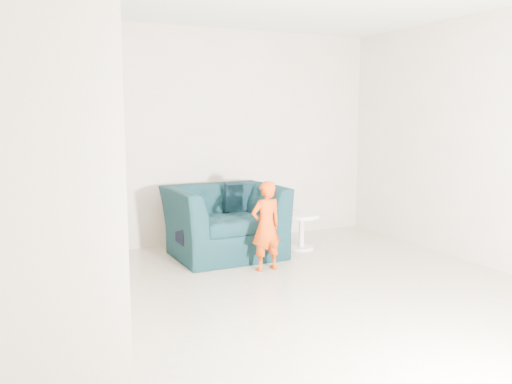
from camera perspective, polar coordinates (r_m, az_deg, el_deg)
floor at (r=4.61m, az=4.75°, el=-12.60°), size 5.50×5.50×0.00m
back_wall at (r=6.84m, az=-6.69°, el=5.76°), size 5.00×0.00×5.00m
armchair at (r=6.29m, az=-3.35°, el=-3.08°), size 1.27×1.12×0.81m
toddler at (r=5.67m, az=1.07°, el=-3.60°), size 0.37×0.26×0.95m
side_table at (r=6.62m, az=4.81°, el=-3.53°), size 0.44×0.44×0.44m
staircase at (r=4.34m, az=-22.66°, el=-1.55°), size 1.02×3.03×3.62m
cushion at (r=6.57m, az=-1.86°, el=-0.47°), size 0.36×0.17×0.36m
throw at (r=6.06m, az=-8.18°, el=-2.58°), size 0.05×0.50×0.57m
phone at (r=5.64m, az=2.05°, el=-0.05°), size 0.04×0.05×0.10m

